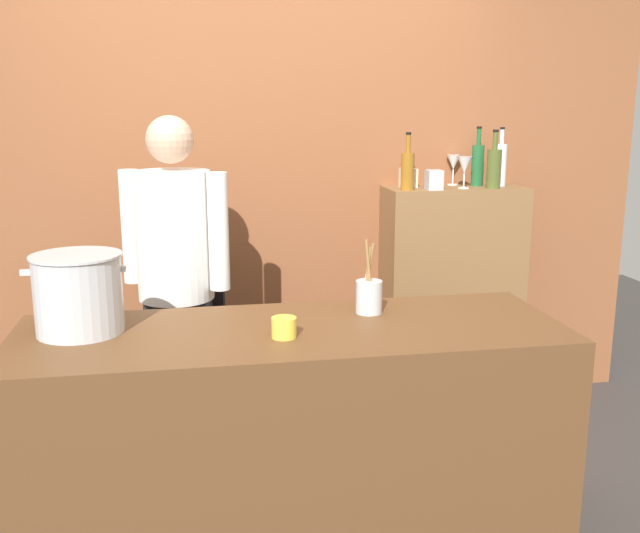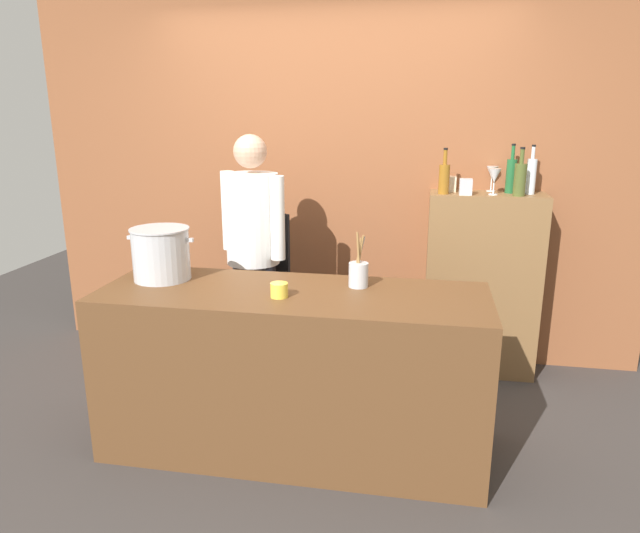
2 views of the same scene
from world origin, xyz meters
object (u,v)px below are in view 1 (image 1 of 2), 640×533
Objects in this scene: butter_jar at (284,327)px; spice_tin_cream at (408,178)px; wine_bottle_olive at (494,167)px; wine_glass_short at (454,163)px; utensil_crock at (369,295)px; chef at (176,271)px; wine_bottle_green at (478,164)px; wine_glass_tall at (465,166)px; spice_tin_silver at (434,180)px; stockpot_large at (78,294)px; wine_bottle_clear at (501,164)px; wine_bottle_amber at (408,170)px.

butter_jar is 0.88× the size of spice_tin_cream.
wine_glass_short is (-0.15, 0.19, 0.01)m from wine_bottle_olive.
spice_tin_cream reaches higher than utensil_crock.
butter_jar is at bearing 142.87° from chef.
wine_bottle_green is 0.16m from wine_glass_tall.
wine_bottle_olive reaches higher than utensil_crock.
utensil_crock is at bearing -121.67° from spice_tin_silver.
chef reaches higher than wine_glass_short.
wine_bottle_clear is (2.08, 1.11, 0.35)m from stockpot_large.
wine_glass_tall is at bearing 2.70° from wine_bottle_amber.
wine_glass_tall is (1.84, 1.03, 0.34)m from stockpot_large.
wine_bottle_amber reaches higher than wine_glass_short.
wine_glass_short is at bearing 56.35° from utensil_crock.
wine_bottle_clear is (1.75, 0.47, 0.43)m from chef.
wine_bottle_clear reaches higher than wine_glass_short.
butter_jar is at bearing -129.09° from wine_glass_short.
spice_tin_cream is at bearing 65.87° from utensil_crock.
spice_tin_cream is (-0.43, 0.13, -0.06)m from wine_bottle_olive.
chef is at bearing -165.15° from spice_tin_silver.
utensil_crock is at bearing -127.91° from wine_glass_tall.
wine_bottle_amber is 0.32m from wine_glass_tall.
butter_jar is at bearing -15.04° from stockpot_large.
spice_tin_cream is at bearing 159.15° from wine_glass_tall.
stockpot_large is at bearing 91.22° from chef.
wine_bottle_clear is 1.03× the size of wine_bottle_olive.
wine_glass_tall reaches higher than stockpot_large.
utensil_crock is 1.73× the size of wine_glass_tall.
wine_glass_tall reaches higher than spice_tin_silver.
wine_glass_short reaches higher than spice_tin_silver.
wine_bottle_clear is 0.25m from wine_glass_tall.
wine_bottle_olive is at bearing -0.98° from wine_bottle_amber.
wine_glass_short is (0.32, 0.18, 0.02)m from wine_bottle_amber.
wine_bottle_amber is (1.20, 0.37, 0.41)m from chef.
butter_jar is 1.52m from wine_bottle_amber.
wine_glass_tall is 0.19m from spice_tin_silver.
wine_bottle_olive is at bearing -8.43° from wine_glass_tall.
butter_jar is at bearing -132.70° from wine_glass_tall.
wine_glass_tall is 1.64× the size of spice_tin_silver.
chef is 5.66× the size of utensil_crock.
spice_tin_silver is at bearing -136.91° from chef.
stockpot_large is 4.28× the size of butter_jar.
wine_bottle_green is at bearing 106.47° from wine_bottle_olive.
wine_glass_tall is at bearing -20.85° from spice_tin_cream.
butter_jar is 1.82m from wine_bottle_olive.
wine_bottle_clear is at bearing 46.58° from utensil_crock.
utensil_crock is 1.39m from wine_bottle_olive.
wine_glass_tall reaches higher than spice_tin_cream.
spice_tin_silver is at bearing -165.02° from wine_bottle_clear.
wine_bottle_green is 0.14m from wine_bottle_olive.
wine_glass_short reaches higher than stockpot_large.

